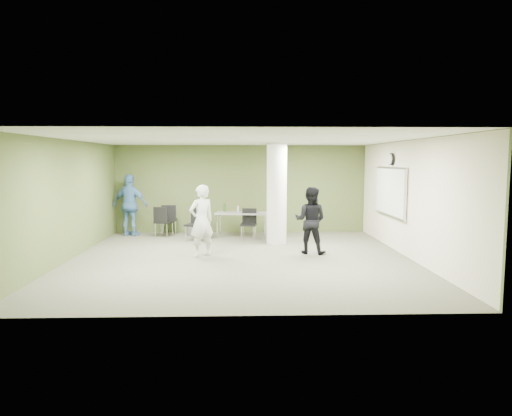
{
  "coord_description": "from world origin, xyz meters",
  "views": [
    {
      "loc": [
        0.04,
        -10.63,
        2.32
      ],
      "look_at": [
        0.39,
        1.0,
        1.1
      ],
      "focal_mm": 32.0,
      "sensor_mm": 36.0,
      "label": 1
    }
  ],
  "objects_px": {
    "woman_white": "(202,221)",
    "man_blue": "(130,205)",
    "chair_back_left": "(162,219)",
    "folding_table": "(241,214)",
    "man_black": "(310,220)"
  },
  "relations": [
    {
      "from": "folding_table",
      "to": "man_blue",
      "type": "xyz_separation_m",
      "value": [
        -3.41,
        0.35,
        0.25
      ]
    },
    {
      "from": "chair_back_left",
      "to": "woman_white",
      "type": "bearing_deg",
      "value": 133.69
    },
    {
      "from": "chair_back_left",
      "to": "folding_table",
      "type": "bearing_deg",
      "value": -163.7
    },
    {
      "from": "chair_back_left",
      "to": "woman_white",
      "type": "height_order",
      "value": "woman_white"
    },
    {
      "from": "woman_white",
      "to": "man_blue",
      "type": "height_order",
      "value": "man_blue"
    },
    {
      "from": "folding_table",
      "to": "woman_white",
      "type": "xyz_separation_m",
      "value": [
        -0.96,
        -2.78,
        0.17
      ]
    },
    {
      "from": "folding_table",
      "to": "man_blue",
      "type": "relative_size",
      "value": 0.87
    },
    {
      "from": "woman_white",
      "to": "man_blue",
      "type": "xyz_separation_m",
      "value": [
        -2.46,
        3.13,
        0.08
      ]
    },
    {
      "from": "chair_back_left",
      "to": "woman_white",
      "type": "distance_m",
      "value": 3.15
    },
    {
      "from": "woman_white",
      "to": "chair_back_left",
      "type": "bearing_deg",
      "value": -97.33
    },
    {
      "from": "folding_table",
      "to": "man_blue",
      "type": "bearing_deg",
      "value": -179.33
    },
    {
      "from": "folding_table",
      "to": "man_black",
      "type": "bearing_deg",
      "value": -48.72
    },
    {
      "from": "woman_white",
      "to": "man_black",
      "type": "xyz_separation_m",
      "value": [
        2.68,
        0.3,
        -0.04
      ]
    },
    {
      "from": "man_black",
      "to": "man_blue",
      "type": "bearing_deg",
      "value": -7.75
    },
    {
      "from": "folding_table",
      "to": "woman_white",
      "type": "relative_size",
      "value": 0.95
    }
  ]
}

